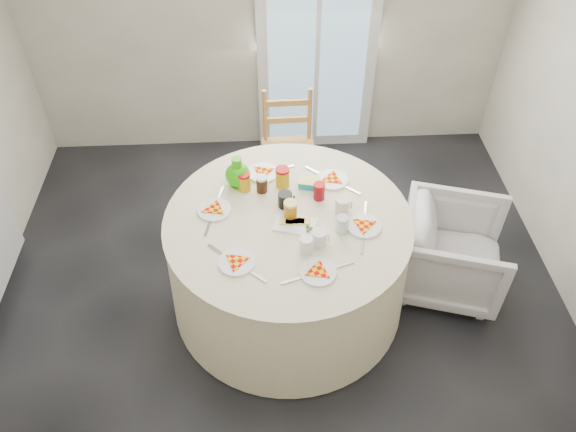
{
  "coord_description": "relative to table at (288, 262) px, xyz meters",
  "views": [
    {
      "loc": [
        -0.07,
        -2.32,
        3.18
      ],
      "look_at": [
        0.06,
        0.13,
        0.8
      ],
      "focal_mm": 35.0,
      "sensor_mm": 36.0,
      "label": 1
    }
  ],
  "objects": [
    {
      "name": "glass_door",
      "position": [
        0.34,
        1.82,
        0.68
      ],
      "size": [
        1.0,
        0.08,
        2.1
      ],
      "primitive_type": "cube",
      "color": "silver",
      "rests_on": "floor"
    },
    {
      "name": "floor",
      "position": [
        -0.06,
        -0.13,
        -0.38
      ],
      "size": [
        4.0,
        4.0,
        0.0
      ],
      "primitive_type": "plane",
      "color": "black",
      "rests_on": "ground"
    },
    {
      "name": "wall_back",
      "position": [
        -0.06,
        1.87,
        0.93
      ],
      "size": [
        4.0,
        0.02,
        2.6
      ],
      "primitive_type": "cube",
      "color": "#BCB5A3",
      "rests_on": "floor"
    },
    {
      "name": "green_pitcher",
      "position": [
        -0.31,
        0.34,
        0.49
      ],
      "size": [
        0.2,
        0.2,
        0.21
      ],
      "primitive_type": null,
      "rotation": [
        0.0,
        0.0,
        0.27
      ],
      "color": "#2DB409",
      "rests_on": "table"
    },
    {
      "name": "butter_tub",
      "position": [
        0.15,
        0.3,
        0.41
      ],
      "size": [
        0.15,
        0.13,
        0.05
      ],
      "primitive_type": "cube",
      "rotation": [
        0.0,
        0.0,
        -0.26
      ],
      "color": "#149FA6",
      "rests_on": "table"
    },
    {
      "name": "place_settings",
      "position": [
        0.0,
        0.0,
        0.4
      ],
      "size": [
        1.44,
        1.44,
        0.02
      ],
      "primitive_type": null,
      "rotation": [
        0.0,
        0.0,
        0.31
      ],
      "color": "silver",
      "rests_on": "table"
    },
    {
      "name": "wooden_chair",
      "position": [
        0.07,
        1.09,
        0.09
      ],
      "size": [
        0.42,
        0.4,
        0.92
      ],
      "primitive_type": null,
      "rotation": [
        0.0,
        0.0,
        0.02
      ],
      "color": "tan",
      "rests_on": "floor"
    },
    {
      "name": "jar_cluster",
      "position": [
        -0.04,
        0.23,
        0.45
      ],
      "size": [
        0.6,
        0.45,
        0.16
      ],
      "primitive_type": null,
      "rotation": [
        0.0,
        0.0,
        0.38
      ],
      "color": "#A37012",
      "rests_on": "table"
    },
    {
      "name": "cheese_platter",
      "position": [
        0.04,
        -0.06,
        0.4
      ],
      "size": [
        0.29,
        0.23,
        0.03
      ],
      "primitive_type": null,
      "rotation": [
        0.0,
        0.0,
        -0.3
      ],
      "color": "white",
      "rests_on": "table"
    },
    {
      "name": "mugs_glasses",
      "position": [
        0.17,
        0.0,
        0.44
      ],
      "size": [
        0.86,
        0.86,
        0.12
      ],
      "primitive_type": null,
      "rotation": [
        0.0,
        0.0,
        0.37
      ],
      "color": "#A7A0A1",
      "rests_on": "table"
    },
    {
      "name": "table",
      "position": [
        0.0,
        0.0,
        0.0
      ],
      "size": [
        1.59,
        1.59,
        0.8
      ],
      "primitive_type": "cylinder",
      "color": "#F9E8B6",
      "rests_on": "floor"
    },
    {
      "name": "armchair",
      "position": [
        1.14,
        0.08,
        0.02
      ],
      "size": [
        0.81,
        0.84,
        0.7
      ],
      "primitive_type": "imported",
      "rotation": [
        0.0,
        0.0,
        1.28
      ],
      "color": "silver",
      "rests_on": "floor"
    }
  ]
}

